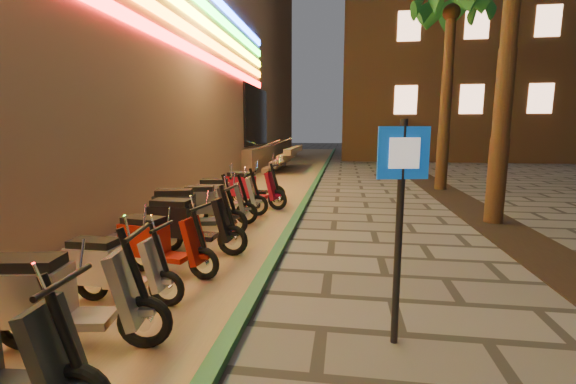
% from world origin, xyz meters
% --- Properties ---
extents(parking_strip, '(3.40, 60.00, 0.01)m').
position_xyz_m(parking_strip, '(-2.60, 10.00, 0.01)').
color(parking_strip, '#8C7251').
rests_on(parking_strip, ground).
extents(green_curb, '(0.18, 60.00, 0.10)m').
position_xyz_m(green_curb, '(-0.90, 10.00, 0.05)').
color(green_curb, '#225C33').
rests_on(green_curb, ground).
extents(planting_strip, '(1.20, 40.00, 0.02)m').
position_xyz_m(planting_strip, '(3.60, 5.00, 0.01)').
color(planting_strip, black).
rests_on(planting_strip, ground).
extents(palm_d, '(2.97, 3.02, 7.16)m').
position_xyz_m(palm_d, '(3.60, 12.00, 5.94)').
color(palm_d, '#472D19').
rests_on(palm_d, ground).
extents(pedestrian_sign, '(0.48, 0.13, 2.21)m').
position_xyz_m(pedestrian_sign, '(0.74, 1.50, 1.43)').
color(pedestrian_sign, black).
rests_on(pedestrian_sign, ground).
extents(scooter_5, '(1.73, 0.75, 1.22)m').
position_xyz_m(scooter_5, '(-2.48, 0.91, 0.53)').
color(scooter_5, black).
rests_on(scooter_5, ground).
extents(scooter_6, '(1.46, 0.51, 1.04)m').
position_xyz_m(scooter_6, '(-2.57, 1.93, 0.45)').
color(scooter_6, black).
rests_on(scooter_6, ground).
extents(scooter_7, '(1.57, 0.66, 1.10)m').
position_xyz_m(scooter_7, '(-2.47, 2.91, 0.48)').
color(scooter_7, black).
rests_on(scooter_7, ground).
extents(scooter_8, '(1.72, 0.60, 1.21)m').
position_xyz_m(scooter_8, '(-2.45, 3.91, 0.53)').
color(scooter_8, black).
rests_on(scooter_8, ground).
extents(scooter_9, '(1.80, 0.86, 1.27)m').
position_xyz_m(scooter_9, '(-2.78, 4.81, 0.55)').
color(scooter_9, black).
rests_on(scooter_9, ground).
extents(scooter_10, '(1.63, 0.75, 1.15)m').
position_xyz_m(scooter_10, '(-2.70, 5.86, 0.50)').
color(scooter_10, black).
rests_on(scooter_10, ground).
extents(scooter_11, '(1.70, 0.67, 1.19)m').
position_xyz_m(scooter_11, '(-2.69, 6.81, 0.52)').
color(scooter_11, black).
rests_on(scooter_11, ground).
extents(scooter_12, '(1.76, 0.86, 1.24)m').
position_xyz_m(scooter_12, '(-2.35, 7.91, 0.54)').
color(scooter_12, black).
rests_on(scooter_12, ground).
extents(scooter_13, '(1.64, 0.57, 1.16)m').
position_xyz_m(scooter_13, '(-2.51, 8.75, 0.50)').
color(scooter_13, black).
rests_on(scooter_13, ground).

